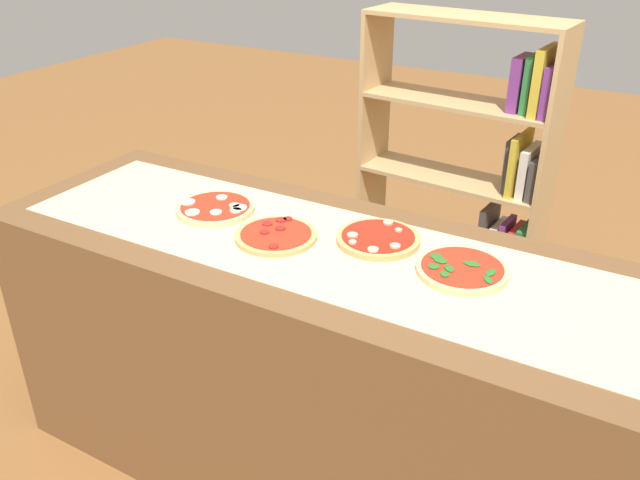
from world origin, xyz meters
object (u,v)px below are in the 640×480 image
object	(u,v)px
pizza_pepperoni_1	(276,235)
pizza_spinach_3	(462,269)
bookshelf	(476,199)
pizza_mushroom_2	(378,239)
pizza_mozzarella_0	(216,208)

from	to	relation	value
pizza_pepperoni_1	pizza_spinach_3	size ratio (longest dim) A/B	0.99
pizza_pepperoni_1	pizza_spinach_3	bearing A→B (deg)	7.95
pizza_spinach_3	bookshelf	xyz separation A→B (m)	(-0.29, 1.13, -0.29)
pizza_pepperoni_1	pizza_mushroom_2	xyz separation A→B (m)	(0.27, 0.13, 0.00)
pizza_spinach_3	bookshelf	distance (m)	1.20
pizza_mushroom_2	pizza_spinach_3	bearing A→B (deg)	-10.74
pizza_mozzarella_0	pizza_mushroom_2	distance (m)	0.55
pizza_pepperoni_1	pizza_mozzarella_0	bearing A→B (deg)	167.31
pizza_mozzarella_0	bookshelf	bearing A→B (deg)	65.05
pizza_mozzarella_0	pizza_spinach_3	distance (m)	0.82
pizza_mushroom_2	bookshelf	xyz separation A→B (m)	(-0.01, 1.08, -0.29)
pizza_mushroom_2	bookshelf	size ratio (longest dim) A/B	0.18
bookshelf	pizza_spinach_3	bearing A→B (deg)	-75.84
pizza_mozzarella_0	pizza_spinach_3	size ratio (longest dim) A/B	1.02
pizza_mushroom_2	bookshelf	distance (m)	1.12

